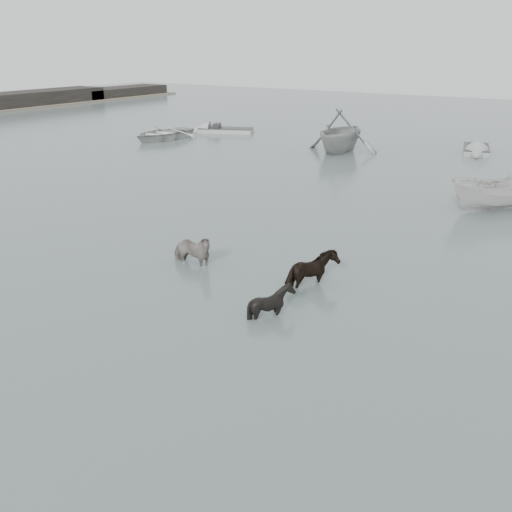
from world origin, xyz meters
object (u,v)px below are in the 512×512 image
object	(u,v)px
pony_pinto	(191,244)
pony_black	(271,293)
rowboat_lead	(163,132)
pony_dark	(313,264)

from	to	relation	value
pony_pinto	pony_black	size ratio (longest dim) A/B	1.34
pony_pinto	pony_black	distance (m)	4.58
pony_black	rowboat_lead	distance (m)	31.24
pony_pinto	pony_dark	bearing A→B (deg)	-84.49
pony_black	rowboat_lead	bearing A→B (deg)	31.38
rowboat_lead	pony_black	bearing A→B (deg)	-38.09
pony_dark	pony_black	world-z (taller)	pony_dark
pony_black	rowboat_lead	xyz separation A→B (m)	(-22.88, 21.27, -0.08)
pony_black	pony_pinto	bearing A→B (deg)	51.58
pony_black	pony_dark	bearing A→B (deg)	-16.19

